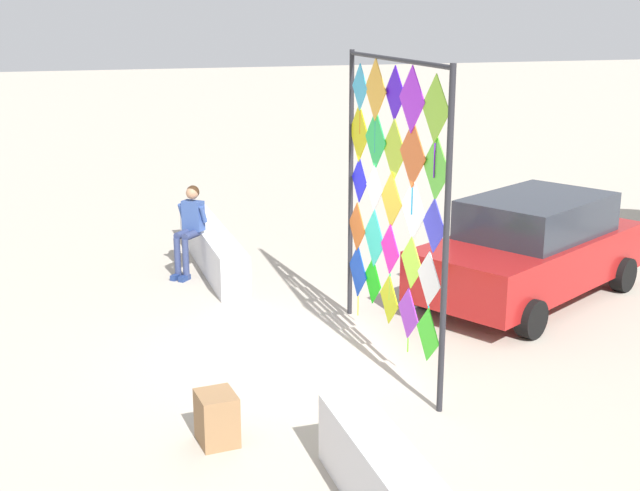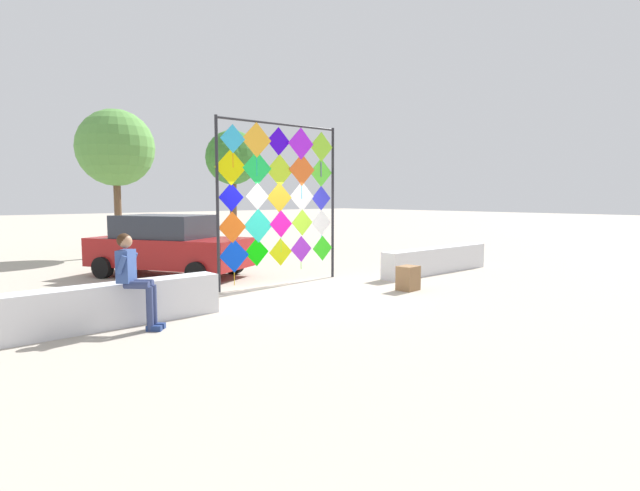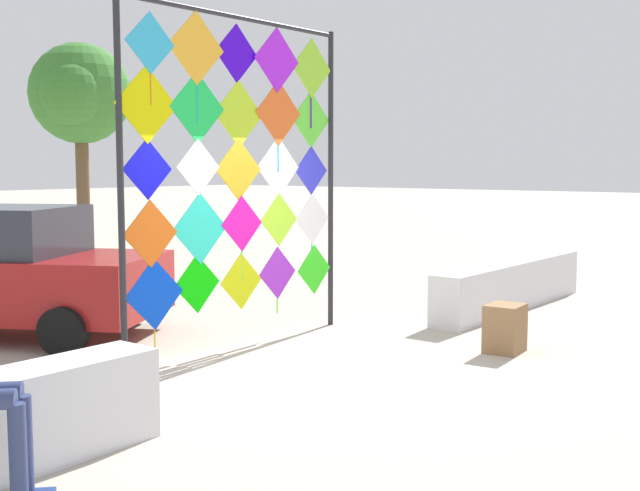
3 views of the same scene
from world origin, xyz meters
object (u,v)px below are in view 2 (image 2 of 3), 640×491
seated_vendor (133,273)px  parked_car (168,245)px  kite_display_rack (279,192)px  cardboard_box_large (408,278)px  tree_palm_like (115,147)px  tree_far_right (233,158)px

seated_vendor → parked_car: bearing=59.5°
kite_display_rack → parked_car: size_ratio=0.85×
seated_vendor → cardboard_box_large: seated_vendor is taller
tree_palm_like → cardboard_box_large: bearing=-77.8°
tree_far_right → parked_car: bearing=-132.9°
cardboard_box_large → tree_palm_like: bearing=102.2°
parked_car → tree_far_right: 9.90m
cardboard_box_large → tree_far_right: (3.24, 12.58, 3.60)m
kite_display_rack → tree_far_right: (4.93, 9.93, 1.62)m
kite_display_rack → parked_car: (-1.48, 3.03, -1.43)m
tree_palm_like → tree_far_right: (5.69, 1.27, -0.03)m
parked_car → cardboard_box_large: size_ratio=8.20×
tree_far_right → seated_vendor: bearing=-128.2°
kite_display_rack → cardboard_box_large: (1.68, -2.64, -1.99)m
cardboard_box_large → tree_far_right: bearing=75.5°
kite_display_rack → parked_car: kite_display_rack is taller
parked_car → tree_far_right: (6.41, 6.90, 3.05)m
parked_car → kite_display_rack: bearing=-63.9°
parked_car → cardboard_box_large: bearing=-60.8°
seated_vendor → parked_car: size_ratio=0.34×
kite_display_rack → parked_car: 3.66m
tree_palm_like → tree_far_right: bearing=12.6°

